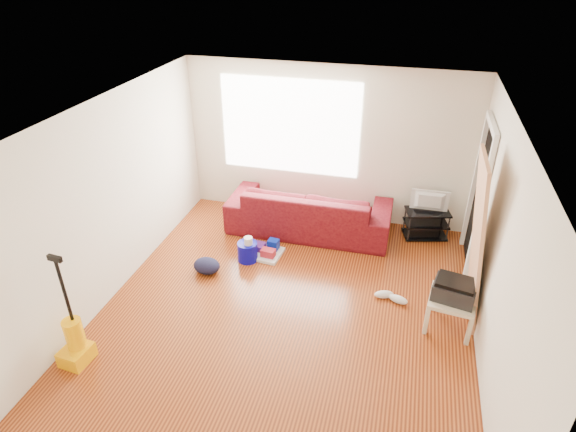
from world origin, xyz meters
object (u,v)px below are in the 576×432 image
(side_table, at_px, (452,302))
(bucket, at_px, (248,260))
(cleaning_tray, at_px, (264,250))
(sofa, at_px, (309,230))
(backpack, at_px, (207,272))
(tv_stand, at_px, (426,223))
(vacuum, at_px, (75,342))

(side_table, relative_size, bucket, 2.03)
(side_table, height_order, cleaning_tray, side_table)
(sofa, relative_size, backpack, 6.63)
(side_table, height_order, bucket, side_table)
(sofa, relative_size, tv_stand, 3.48)
(sofa, xyz_separation_m, backpack, (-1.13, -1.47, 0.00))
(tv_stand, distance_m, backpack, 3.41)
(cleaning_tray, height_order, vacuum, vacuum)
(vacuum, bearing_deg, tv_stand, 50.10)
(side_table, distance_m, cleaning_tray, 2.75)
(bucket, relative_size, backpack, 0.75)
(tv_stand, distance_m, bucket, 2.80)
(backpack, bearing_deg, cleaning_tray, 51.40)
(side_table, relative_size, cleaning_tray, 0.98)
(tv_stand, relative_size, vacuum, 0.54)
(tv_stand, height_order, backpack, tv_stand)
(bucket, bearing_deg, cleaning_tray, 48.97)
(backpack, bearing_deg, tv_stand, 37.33)
(bucket, relative_size, cleaning_tray, 0.48)
(sofa, distance_m, vacuum, 3.82)
(tv_stand, relative_size, backpack, 1.91)
(sofa, height_order, side_table, side_table)
(tv_stand, distance_m, cleaning_tray, 2.54)
(tv_stand, height_order, vacuum, vacuum)
(tv_stand, bearing_deg, backpack, -164.05)
(cleaning_tray, distance_m, vacuum, 2.85)
(cleaning_tray, relative_size, vacuum, 0.44)
(backpack, relative_size, vacuum, 0.28)
(sofa, relative_size, vacuum, 1.87)
(sofa, relative_size, side_table, 4.33)
(side_table, bearing_deg, backpack, 175.13)
(backpack, bearing_deg, bucket, 49.54)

